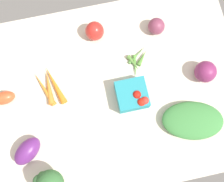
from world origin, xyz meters
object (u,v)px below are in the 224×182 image
at_px(berry_basket, 133,95).
at_px(carrot_bunch, 50,86).
at_px(red_onion_near_basket, 156,26).
at_px(okra_pile, 137,61).
at_px(leafy_greens_clump, 193,120).
at_px(eggplant, 27,151).
at_px(roma_tomato, 4,98).
at_px(red_onion_center, 205,72).
at_px(bell_pepper_red, 95,31).

relative_size(berry_basket, carrot_bunch, 0.70).
height_order(red_onion_near_basket, okra_pile, red_onion_near_basket).
relative_size(berry_basket, leafy_greens_clump, 0.50).
relative_size(eggplant, carrot_bunch, 0.70).
bearing_deg(carrot_bunch, roma_tomato, 3.68).
xyz_separation_m(roma_tomato, eggplant, (-0.06, 0.21, 0.01)).
height_order(eggplant, red_onion_near_basket, eggplant).
bearing_deg(okra_pile, roma_tomato, 4.75).
height_order(red_onion_center, okra_pile, red_onion_center).
bearing_deg(bell_pepper_red, red_onion_center, 146.43).
distance_m(carrot_bunch, red_onion_near_basket, 0.48).
xyz_separation_m(leafy_greens_clump, carrot_bunch, (0.50, -0.24, -0.01)).
distance_m(red_onion_near_basket, okra_pile, 0.16).
height_order(roma_tomato, eggplant, eggplant).
relative_size(red_onion_center, carrot_bunch, 0.51).
bearing_deg(bell_pepper_red, okra_pile, 134.27).
xyz_separation_m(roma_tomato, leafy_greens_clump, (-0.68, 0.23, 0.00)).
bearing_deg(berry_basket, red_onion_near_basket, -121.26).
xyz_separation_m(berry_basket, red_onion_near_basket, (-0.15, -0.26, 0.00)).
relative_size(red_onion_center, bell_pepper_red, 1.03).
height_order(berry_basket, eggplant, berry_basket).
bearing_deg(carrot_bunch, berry_basket, 160.67).
height_order(roma_tomato, carrot_bunch, roma_tomato).
distance_m(bell_pepper_red, red_onion_near_basket, 0.25).
bearing_deg(leafy_greens_clump, eggplant, -1.64).
bearing_deg(berry_basket, carrot_bunch, -19.33).
distance_m(eggplant, bell_pepper_red, 0.52).
relative_size(roma_tomato, red_onion_center, 1.05).
bearing_deg(berry_basket, leafy_greens_clump, 145.06).
xyz_separation_m(bell_pepper_red, okra_pile, (-0.14, 0.14, -0.03)).
bearing_deg(roma_tomato, bell_pepper_red, 21.61).
relative_size(leafy_greens_clump, carrot_bunch, 1.40).
xyz_separation_m(berry_basket, red_onion_center, (-0.29, -0.03, 0.01)).
xyz_separation_m(berry_basket, carrot_bunch, (0.30, -0.11, -0.02)).
relative_size(roma_tomato, bell_pepper_red, 1.08).
bearing_deg(eggplant, okra_pile, -10.51).
relative_size(bell_pepper_red, red_onion_near_basket, 1.21).
bearing_deg(berry_basket, okra_pile, -110.21).
bearing_deg(leafy_greens_clump, berry_basket, -34.94).
height_order(red_onion_center, bell_pepper_red, red_onion_center).
bearing_deg(red_onion_center, berry_basket, 6.04).
xyz_separation_m(roma_tomato, red_onion_near_basket, (-0.64, -0.16, 0.01)).
relative_size(leafy_greens_clump, okra_pile, 1.86).
height_order(eggplant, carrot_bunch, eggplant).
xyz_separation_m(carrot_bunch, red_onion_near_basket, (-0.46, -0.15, 0.02)).
height_order(eggplant, okra_pile, eggplant).
bearing_deg(roma_tomato, eggplant, -77.93).
distance_m(eggplant, red_onion_near_basket, 0.69).
distance_m(eggplant, leafy_greens_clump, 0.62).
bearing_deg(red_onion_near_basket, bell_pepper_red, -6.57).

